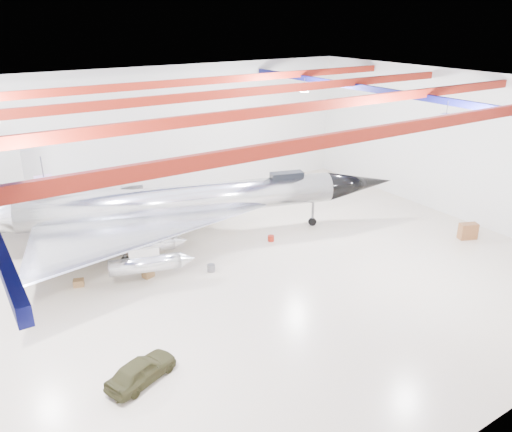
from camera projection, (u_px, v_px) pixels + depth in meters
floor at (227, 282)px, 29.38m from camera, size 40.00×40.00×0.00m
wall_back at (130, 141)px, 38.98m from camera, size 40.00×0.00×40.00m
wall_right at (457, 146)px, 37.39m from camera, size 0.00×30.00×30.00m
ceiling at (223, 92)px, 25.24m from camera, size 40.00×40.00×0.00m
ceiling_structure at (223, 106)px, 25.50m from camera, size 39.50×29.50×1.08m
jet_aircraft at (183, 205)px, 33.83m from camera, size 28.89×20.99×8.07m
jeep at (141, 370)px, 21.28m from camera, size 3.54×2.43×1.12m
desk at (468, 231)px, 34.90m from camera, size 1.39×1.07×1.14m
crate_ply at (79, 283)px, 28.91m from camera, size 0.72×0.64×0.42m
engine_drum at (211, 268)px, 30.57m from camera, size 0.57×0.57×0.44m
parts_bin at (208, 221)px, 37.66m from camera, size 0.69×0.62×0.40m
crate_small at (89, 262)px, 31.48m from camera, size 0.42×0.34×0.28m
tool_chest at (271, 238)px, 34.67m from camera, size 0.52×0.52×0.40m
oil_barrel at (148, 274)px, 29.90m from camera, size 0.74×0.66×0.43m
spares_box at (210, 211)px, 39.62m from camera, size 0.38×0.38×0.33m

